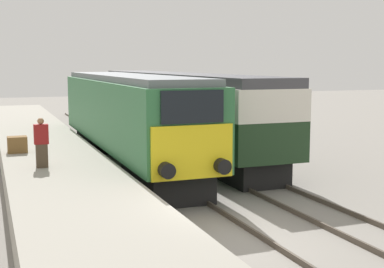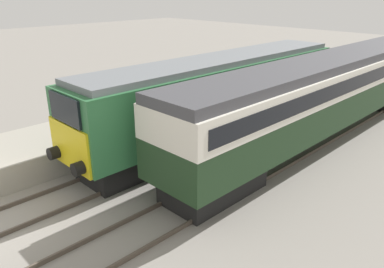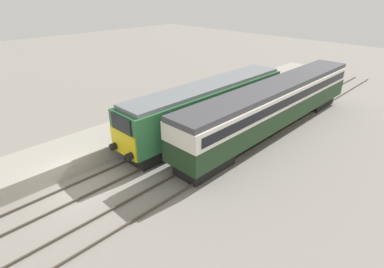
{
  "view_description": "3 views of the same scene",
  "coord_description": "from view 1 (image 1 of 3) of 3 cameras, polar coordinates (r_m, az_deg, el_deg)",
  "views": [
    {
      "loc": [
        -5.42,
        -11.1,
        4.31
      ],
      "look_at": [
        0.0,
        3.03,
        2.3
      ],
      "focal_mm": 50.0,
      "sensor_mm": 36.0,
      "label": 1
    },
    {
      "loc": [
        10.97,
        -2.15,
        6.71
      ],
      "look_at": [
        1.7,
        7.03,
        1.6
      ],
      "focal_mm": 35.0,
      "sensor_mm": 36.0,
      "label": 2
    },
    {
      "loc": [
        13.83,
        -5.27,
        10.06
      ],
      "look_at": [
        1.7,
        7.03,
        1.6
      ],
      "focal_mm": 28.0,
      "sensor_mm": 36.0,
      "label": 3
    }
  ],
  "objects": [
    {
      "name": "ground_plane",
      "position": [
        13.08,
        4.86,
        -11.71
      ],
      "size": [
        120.0,
        120.0,
        0.0
      ],
      "primitive_type": "plane",
      "color": "gray"
    },
    {
      "name": "platform_left",
      "position": [
        19.59,
        -14.4,
        -3.87
      ],
      "size": [
        3.5,
        50.0,
        1.02
      ],
      "color": "#9E998C",
      "rests_on": "ground_plane"
    },
    {
      "name": "rails_near_track",
      "position": [
        17.51,
        -2.33,
        -6.47
      ],
      "size": [
        1.51,
        60.0,
        0.14
      ],
      "color": "#4C4238",
      "rests_on": "ground_plane"
    },
    {
      "name": "rails_far_track",
      "position": [
        18.84,
        7.56,
        -5.52
      ],
      "size": [
        1.5,
        60.0,
        0.14
      ],
      "color": "#4C4238",
      "rests_on": "ground_plane"
    },
    {
      "name": "locomotive",
      "position": [
        22.44,
        -6.92,
        2.03
      ],
      "size": [
        2.7,
        15.59,
        3.85
      ],
      "color": "black",
      "rests_on": "ground_plane"
    },
    {
      "name": "passenger_carriage",
      "position": [
        26.85,
        -1.76,
        3.34
      ],
      "size": [
        2.75,
        19.94,
        3.83
      ],
      "color": "black",
      "rests_on": "ground_plane"
    },
    {
      "name": "person_on_platform",
      "position": [
        17.54,
        -15.77,
        -0.94
      ],
      "size": [
        0.44,
        0.26,
        1.59
      ],
      "color": "#473828",
      "rests_on": "platform_left"
    },
    {
      "name": "luggage_crate",
      "position": [
        20.81,
        -18.13,
        -1.08
      ],
      "size": [
        0.7,
        0.56,
        0.6
      ],
      "color": "brown",
      "rests_on": "platform_left"
    }
  ]
}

